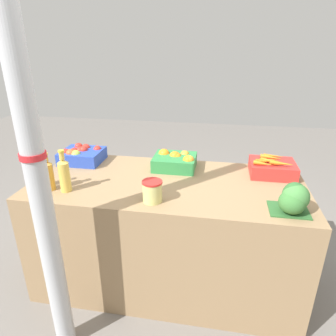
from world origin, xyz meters
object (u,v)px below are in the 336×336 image
Objects in this scene: orange_crate at (176,161)px; juice_bottle_cloudy at (32,173)px; apple_crate at (81,155)px; juice_bottle_golden at (64,174)px; carrot_crate at (272,167)px; juice_bottle_amber at (48,175)px; support_pole at (37,177)px; broccoli_pile at (294,199)px; pickle_jar at (152,191)px.

juice_bottle_cloudy is at bearing -149.65° from orange_crate.
apple_crate is 0.52m from juice_bottle_golden.
juice_bottle_golden is (0.12, -0.50, 0.06)m from apple_crate.
carrot_crate is 1.13× the size of juice_bottle_golden.
juice_bottle_cloudy reaches higher than juice_bottle_amber.
carrot_crate is at bearing 20.34° from juice_bottle_golden.
support_pole is 1.09m from orange_crate.
support_pole is 8.04× the size of juice_bottle_golden.
support_pole reaches higher than juice_bottle_amber.
broccoli_pile is 1.50m from juice_bottle_amber.
juice_bottle_amber reaches higher than broccoli_pile.
carrot_crate is 1.24× the size of juice_bottle_cloudy.
juice_bottle_golden is 0.59m from pickle_jar.
apple_crate is 1.61m from broccoli_pile.
juice_bottle_cloudy is 0.11m from juice_bottle_amber.
orange_crate is 1.26× the size of juice_bottle_amber.
carrot_crate is 1.55m from juice_bottle_amber.
broccoli_pile is 1.39m from juice_bottle_golden.
juice_bottle_amber is (-1.46, -0.50, 0.05)m from carrot_crate.
apple_crate is at bearing 91.23° from juice_bottle_amber.
pickle_jar is at bearing 37.83° from support_pole.
juice_bottle_cloudy is at bearing 177.35° from pickle_jar.
broccoli_pile is 0.87× the size of juice_bottle_amber.
support_pole is 8.91× the size of juice_bottle_amber.
carrot_crate is 0.53m from broccoli_pile.
support_pole is 0.50m from juice_bottle_amber.
apple_crate is 1.24× the size of juice_bottle_cloudy.
broccoli_pile is 1.65× the size of pickle_jar.
apple_crate is at bearing 160.57° from broccoli_pile.
pickle_jar is at bearing -145.01° from carrot_crate.
juice_bottle_amber is at bearing 0.00° from juice_bottle_cloudy.
broccoli_pile is at bearing 0.49° from pickle_jar.
juice_bottle_cloudy is (-0.86, -0.51, 0.05)m from orange_crate.
juice_bottle_cloudy reaches higher than apple_crate.
apple_crate is 0.89m from pickle_jar.
carrot_crate is (1.25, 0.91, -0.23)m from support_pole.
support_pole reaches higher than orange_crate.
juice_bottle_cloudy reaches higher than orange_crate.
orange_crate is at bearing 59.48° from support_pole.
support_pole reaches higher than juice_bottle_cloudy.
apple_crate is (-0.22, 0.92, -0.23)m from support_pole.
juice_bottle_amber is (0.01, -0.50, 0.05)m from apple_crate.
juice_bottle_amber reaches higher than pickle_jar.
juice_bottle_cloudy is (-0.32, 0.41, -0.18)m from support_pole.
pickle_jar is at bearing -2.65° from juice_bottle_cloudy.
carrot_crate is at bearing 36.11° from support_pole.
juice_bottle_golden is at bearing 103.44° from support_pole.
broccoli_pile is 1.61m from juice_bottle_cloudy.
orange_crate is (0.54, 0.92, -0.23)m from support_pole.
orange_crate is at bearing 30.35° from juice_bottle_cloudy.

